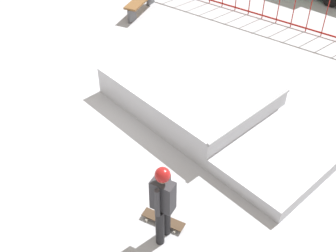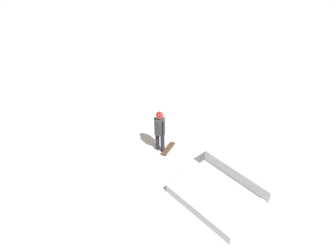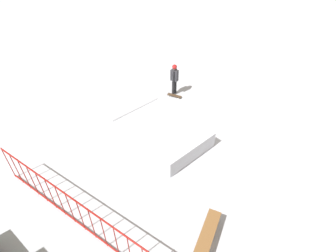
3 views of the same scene
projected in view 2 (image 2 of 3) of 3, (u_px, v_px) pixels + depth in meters
The scene contains 4 objects.
ground_plane at pixel (256, 143), 12.17m from camera, with size 60.00×60.00×0.00m, color #A8AAB2.
skate_ramp at pixel (258, 161), 10.92m from camera, with size 5.91×4.01×0.74m.
skater at pixel (160, 129), 11.27m from camera, with size 0.39×0.44×1.73m.
skateboard at pixel (168, 148), 11.82m from camera, with size 0.81×0.30×0.09m.
Camera 2 is at (9.78, 1.99, 7.79)m, focal length 33.53 mm.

